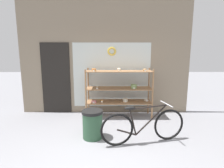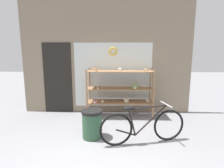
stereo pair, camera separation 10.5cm
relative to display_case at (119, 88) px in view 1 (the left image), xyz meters
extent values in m
cube|color=gray|center=(-0.41, 0.42, 0.86)|extent=(5.02, 0.08, 3.37)
cube|color=silver|center=(-0.21, 0.37, 0.32)|extent=(2.29, 0.02, 1.90)
cube|color=black|center=(-1.87, 0.37, 0.22)|extent=(0.84, 0.03, 2.10)
torus|color=gold|center=(-0.21, 0.36, 1.02)|extent=(0.26, 0.06, 0.26)
cylinder|color=#8E6642|center=(-0.90, -0.25, -0.14)|extent=(0.04, 0.04, 1.37)
cylinder|color=#8E6642|center=(0.88, -0.25, -0.14)|extent=(0.04, 0.04, 1.37)
cylinder|color=#8E6642|center=(-0.90, 0.26, -0.14)|extent=(0.04, 0.04, 1.37)
cylinder|color=#8E6642|center=(0.88, 0.26, -0.14)|extent=(0.04, 0.04, 1.37)
cube|color=#8E6642|center=(-0.01, 0.00, -0.39)|extent=(1.83, 0.55, 0.02)
cube|color=#8E6642|center=(-0.01, 0.00, 0.00)|extent=(1.83, 0.55, 0.02)
cube|color=#8E6642|center=(-0.01, 0.00, 0.48)|extent=(1.83, 0.55, 0.02)
cylinder|color=#C67F42|center=(-0.70, -0.09, 0.52)|extent=(0.11, 0.11, 0.07)
cube|color=white|center=(-0.70, -0.15, 0.50)|extent=(0.05, 0.00, 0.04)
cylinder|color=beige|center=(0.17, -0.01, -0.35)|extent=(0.15, 0.15, 0.08)
cube|color=white|center=(0.17, -0.09, -0.37)|extent=(0.05, 0.00, 0.04)
ellipsoid|color=tan|center=(-0.49, -0.05, -0.36)|extent=(0.08, 0.06, 0.05)
cube|color=white|center=(-0.49, -0.10, -0.37)|extent=(0.05, 0.00, 0.04)
ellipsoid|color=#AD7F4C|center=(0.68, -0.07, 0.52)|extent=(0.10, 0.08, 0.07)
cube|color=white|center=(0.68, -0.12, 0.50)|extent=(0.05, 0.00, 0.04)
ellipsoid|color=brown|center=(-0.61, -0.09, 0.03)|extent=(0.09, 0.07, 0.06)
cube|color=white|center=(-0.61, -0.15, 0.02)|extent=(0.05, 0.00, 0.04)
cylinder|color=#7A995B|center=(0.40, -0.03, 0.06)|extent=(0.17, 0.17, 0.11)
cube|color=white|center=(0.40, -0.12, 0.02)|extent=(0.05, 0.00, 0.04)
ellipsoid|color=beige|center=(-0.01, 0.10, 0.52)|extent=(0.11, 0.09, 0.07)
cube|color=white|center=(-0.01, 0.04, 0.50)|extent=(0.05, 0.00, 0.04)
torus|color=beige|center=(0.78, 0.06, -0.37)|extent=(0.12, 0.12, 0.04)
cube|color=white|center=(0.78, -0.01, -0.37)|extent=(0.05, 0.00, 0.04)
cylinder|color=pink|center=(-0.71, -0.11, -0.36)|extent=(0.14, 0.14, 0.05)
cube|color=white|center=(-0.71, -0.19, -0.37)|extent=(0.05, 0.00, 0.04)
torus|color=black|center=(-0.11, -1.63, -0.50)|extent=(0.65, 0.19, 0.66)
torus|color=black|center=(0.97, -1.39, -0.50)|extent=(0.65, 0.19, 0.66)
cylinder|color=black|center=(0.58, -1.48, -0.36)|extent=(0.65, 0.18, 0.60)
cylinder|color=black|center=(0.51, -1.50, -0.09)|extent=(0.76, 0.20, 0.07)
cylinder|color=black|center=(0.20, -1.57, -0.38)|extent=(0.17, 0.07, 0.54)
cylinder|color=black|center=(0.08, -1.59, -0.57)|extent=(0.40, 0.12, 0.18)
ellipsoid|color=black|center=(0.13, -1.58, -0.08)|extent=(0.23, 0.14, 0.06)
cylinder|color=#B2B2B7|center=(0.89, -1.41, -0.05)|extent=(0.12, 0.45, 0.02)
cylinder|color=#2D5138|center=(-0.62, -1.30, -0.52)|extent=(0.42, 0.42, 0.61)
cylinder|color=black|center=(-0.62, -1.30, -0.25)|extent=(0.44, 0.44, 0.06)
camera|label=1|loc=(-0.23, -4.80, 0.94)|focal=28.00mm
camera|label=2|loc=(-0.12, -4.80, 0.94)|focal=28.00mm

